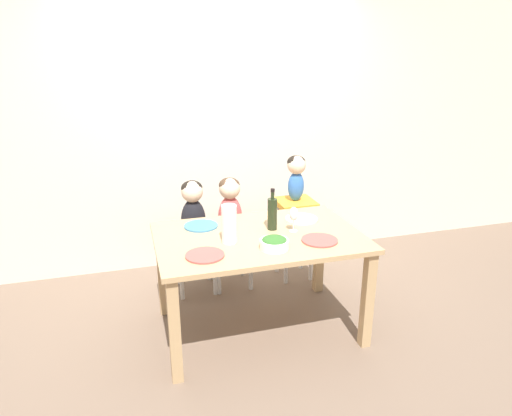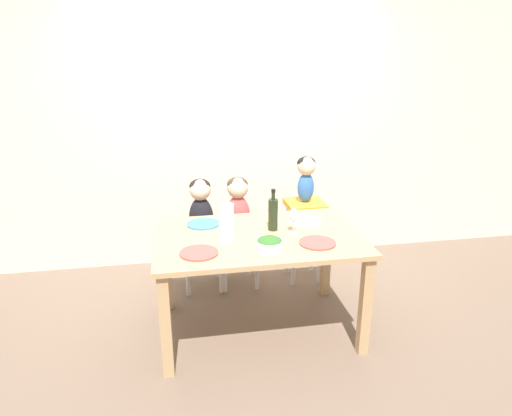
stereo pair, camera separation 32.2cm
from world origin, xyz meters
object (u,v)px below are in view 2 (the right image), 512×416
Objects in this scene: chair_far_center at (238,244)px; dinner_plate_back_left at (203,224)px; dinner_plate_front_right at (317,243)px; dinner_plate_front_left at (199,253)px; person_child_center at (238,204)px; person_child_left at (201,206)px; salad_bowl_large at (269,243)px; wine_glass_near at (294,216)px; chair_right_highchair at (304,220)px; paper_towel_roll at (226,223)px; wine_bottle at (273,214)px; person_baby_right at (306,174)px; chair_far_left at (202,247)px; dinner_plate_back_right at (305,221)px.

dinner_plate_back_left reaches higher than chair_far_center.
dinner_plate_back_left is at bearing 145.96° from dinner_plate_front_right.
person_child_center is at bearing 68.13° from dinner_plate_front_left.
salad_bowl_large is at bearing -68.52° from person_child_left.
person_child_left is at bearing 179.67° from chair_far_center.
salad_bowl_large is (-0.23, -0.25, -0.08)m from wine_glass_near.
wine_glass_near is at bearing 19.30° from dinner_plate_front_left.
paper_towel_roll reaches higher than chair_right_highchair.
chair_right_highchair is 0.98m from dinner_plate_front_right.
chair_right_highchair is 2.95× the size of dinner_plate_front_right.
wine_bottle is at bearing 129.00° from dinner_plate_front_right.
person_child_left is 1.06m from salad_bowl_large.
dinner_plate_back_left is at bearing -153.84° from person_baby_right.
chair_right_highchair is (0.60, -0.00, 0.18)m from chair_far_center.
dinner_plate_front_right is (0.60, -0.15, -0.13)m from paper_towel_roll.
chair_far_center is at bearing 0.00° from chair_far_left.
paper_towel_roll reaches higher than salad_bowl_large.
chair_far_left is at bearing 88.83° from dinner_plate_back_left.
dinner_plate_front_left is at bearing -160.70° from wine_glass_near.
wine_bottle is at bearing 22.53° from paper_towel_roll.
dinner_plate_back_left is 1.00× the size of dinner_plate_front_right.
chair_far_left is 0.95m from paper_towel_roll.
wine_bottle reaches higher than chair_far_center.
chair_right_highchair reaches higher than chair_far_left.
person_child_left is (-0.91, 0.00, 0.19)m from chair_right_highchair.
chair_far_center is at bearing 113.38° from dinner_plate_front_right.
wine_glass_near is 0.73× the size of dinner_plate_back_right.
salad_bowl_large is at bearing -129.13° from dinner_plate_back_right.
dinner_plate_back_right is at bearing -106.22° from person_baby_right.
salad_bowl_large is at bearing -1.64° from dinner_plate_front_left.
chair_far_center is 1.83× the size of dinner_plate_back_left.
chair_far_left is 1.83× the size of dinner_plate_back_left.
wine_bottle reaches higher than chair_far_left.
wine_bottle is at bearing 149.11° from wine_glass_near.
person_baby_right is 1.61× the size of dinner_plate_front_left.
person_child_left is at bearing 111.48° from salad_bowl_large.
dinner_plate_back_right is at bearing -34.53° from person_child_left.
chair_right_highchair is 2.95× the size of dinner_plate_back_left.
chair_far_left is 2.49× the size of wine_glass_near.
person_child_left is 2.75× the size of salad_bowl_large.
paper_towel_roll is (-0.19, -0.79, 0.51)m from chair_far_center.
paper_towel_roll is at bearing 144.07° from salad_bowl_large.
person_child_center is at bearing 113.34° from dinner_plate_front_right.
dinner_plate_front_left is (-0.98, -0.97, 0.20)m from chair_right_highchair.
dinner_plate_back_left is at bearing 82.97° from dinner_plate_front_left.
paper_towel_roll is (0.13, -0.79, 0.13)m from person_child_left.
person_child_left is 0.32m from person_child_center.
dinner_plate_front_right is (0.80, 0.02, 0.00)m from dinner_plate_front_left.
chair_far_left is 0.86× the size of person_child_center.
person_child_center is 2.75× the size of salad_bowl_large.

